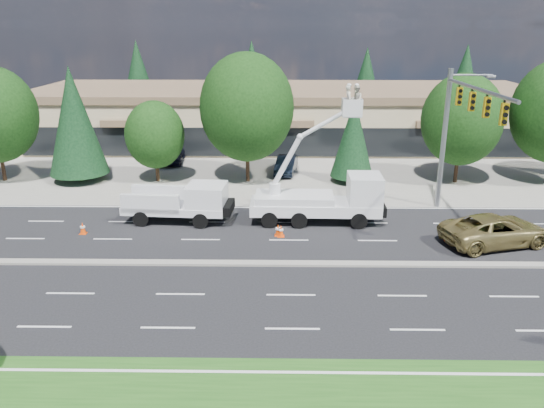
{
  "coord_description": "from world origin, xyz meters",
  "views": [
    {
      "loc": [
        -0.54,
        -24.47,
        11.56
      ],
      "look_at": [
        -0.94,
        2.49,
        2.4
      ],
      "focal_mm": 35.0,
      "sensor_mm": 36.0,
      "label": 1
    }
  ],
  "objects_px": {
    "utility_pickup": "(183,206)",
    "minivan": "(496,230)",
    "signal_mast": "(458,122)",
    "bucket_truck": "(326,195)"
  },
  "relations": [
    {
      "from": "signal_mast",
      "to": "bucket_truck",
      "type": "bearing_deg",
      "value": -173.67
    },
    {
      "from": "utility_pickup",
      "to": "signal_mast",
      "type": "bearing_deg",
      "value": 7.29
    },
    {
      "from": "utility_pickup",
      "to": "minivan",
      "type": "relative_size",
      "value": 1.06
    },
    {
      "from": "signal_mast",
      "to": "utility_pickup",
      "type": "bearing_deg",
      "value": -176.95
    },
    {
      "from": "bucket_truck",
      "to": "signal_mast",
      "type": "bearing_deg",
      "value": 7.46
    },
    {
      "from": "utility_pickup",
      "to": "bucket_truck",
      "type": "relative_size",
      "value": 0.76
    },
    {
      "from": "utility_pickup",
      "to": "minivan",
      "type": "distance_m",
      "value": 18.15
    },
    {
      "from": "utility_pickup",
      "to": "bucket_truck",
      "type": "bearing_deg",
      "value": 4.38
    },
    {
      "from": "bucket_truck",
      "to": "minivan",
      "type": "relative_size",
      "value": 1.38
    },
    {
      "from": "bucket_truck",
      "to": "minivan",
      "type": "bearing_deg",
      "value": -19.37
    }
  ]
}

